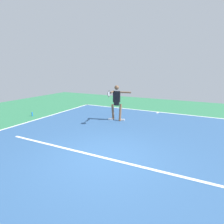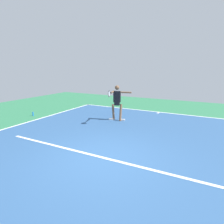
{
  "view_description": "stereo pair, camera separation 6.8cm",
  "coord_description": "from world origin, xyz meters",
  "views": [
    {
      "loc": [
        -2.48,
        4.35,
        2.55
      ],
      "look_at": [
        0.73,
        -1.92,
        0.9
      ],
      "focal_mm": 30.02,
      "sensor_mm": 36.0,
      "label": 1
    },
    {
      "loc": [
        -2.54,
        4.32,
        2.55
      ],
      "look_at": [
        0.73,
        -1.92,
        0.9
      ],
      "focal_mm": 30.02,
      "sensor_mm": 36.0,
      "label": 2
    }
  ],
  "objects": [
    {
      "name": "ground_plane",
      "position": [
        0.0,
        0.0,
        0.0
      ],
      "size": [
        22.98,
        22.98,
        0.0
      ],
      "primitive_type": "plane",
      "color": "#2D754C"
    },
    {
      "name": "court_surface",
      "position": [
        0.0,
        0.0,
        0.0
      ],
      "size": [
        10.36,
        13.28,
        0.0
      ],
      "primitive_type": "cube",
      "color": "#2D5484",
      "rests_on": "ground_plane"
    },
    {
      "name": "court_line_baseline_near",
      "position": [
        0.0,
        -6.59,
        0.0
      ],
      "size": [
        10.36,
        0.1,
        0.01
      ],
      "primitive_type": "cube",
      "color": "white",
      "rests_on": "ground_plane"
    },
    {
      "name": "court_line_service",
      "position": [
        0.0,
        -0.01,
        0.0
      ],
      "size": [
        7.77,
        0.1,
        0.01
      ],
      "primitive_type": "cube",
      "color": "white",
      "rests_on": "ground_plane"
    },
    {
      "name": "court_line_centre_mark",
      "position": [
        0.0,
        -6.39,
        0.0
      ],
      "size": [
        0.1,
        0.3,
        0.01
      ],
      "primitive_type": "cube",
      "color": "white",
      "rests_on": "ground_plane"
    },
    {
      "name": "tennis_player",
      "position": [
        1.44,
        -3.81,
        1.01
      ],
      "size": [
        1.11,
        1.26,
        1.76
      ],
      "rotation": [
        0.0,
        0.0,
        0.24
      ],
      "color": "brown",
      "rests_on": "ground_plane"
    },
    {
      "name": "water_bottle",
      "position": [
        5.9,
        -2.48,
        0.11
      ],
      "size": [
        0.07,
        0.07,
        0.22
      ],
      "primitive_type": "cylinder",
      "color": "blue",
      "rests_on": "ground_plane"
    }
  ]
}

